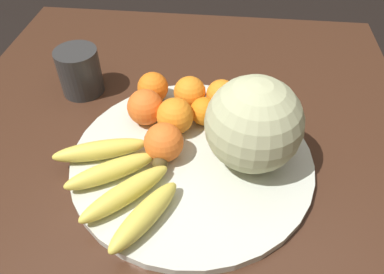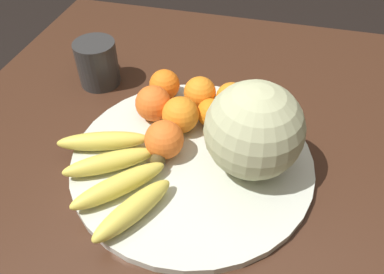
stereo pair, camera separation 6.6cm
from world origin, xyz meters
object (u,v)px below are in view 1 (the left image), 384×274
object	(u,v)px
kitchen_table	(170,209)
orange_back_left	(164,142)
orange_front_left	(190,92)
orange_mid_center	(175,116)
orange_back_right	(153,87)
orange_top_small	(204,111)
melon	(254,124)
orange_front_right	(145,107)
orange_side_extra	(222,95)
banana_bunch	(121,181)
ceramic_mug	(79,71)
fruit_bowl	(192,159)

from	to	relation	value
kitchen_table	orange_back_left	distance (m)	0.16
orange_front_left	orange_mid_center	bearing A→B (deg)	166.10
kitchen_table	orange_back_right	bearing A→B (deg)	16.99
orange_mid_center	orange_top_small	xyz separation A→B (m)	(0.03, -0.05, -0.01)
melon	orange_front_right	world-z (taller)	melon
kitchen_table	orange_side_extra	distance (m)	0.26
orange_front_right	orange_back_right	size ratio (longest dim) A/B	1.11
orange_front_left	orange_mid_center	xyz separation A→B (m)	(-0.08, 0.02, 0.00)
banana_bunch	orange_mid_center	distance (m)	0.17
orange_back_right	orange_top_small	bearing A→B (deg)	-117.82
kitchen_table	orange_top_small	size ratio (longest dim) A/B	22.41
banana_bunch	orange_top_small	bearing A→B (deg)	-163.85
ceramic_mug	orange_top_small	bearing A→B (deg)	-109.01
orange_back_right	orange_side_extra	world-z (taller)	same
orange_front_left	orange_side_extra	distance (m)	0.07
ceramic_mug	orange_side_extra	bearing A→B (deg)	-98.52
melon	orange_side_extra	bearing A→B (deg)	22.65
melon	orange_back_right	world-z (taller)	melon
orange_front_right	orange_top_small	bearing A→B (deg)	-85.40
ceramic_mug	orange_back_left	bearing A→B (deg)	-132.02
orange_back_left	orange_top_small	world-z (taller)	orange_back_left
orange_mid_center	orange_back_right	world-z (taller)	orange_mid_center
fruit_bowl	melon	bearing A→B (deg)	-85.95
fruit_bowl	banana_bunch	xyz separation A→B (m)	(-0.09, 0.11, 0.03)
kitchen_table	orange_front_left	world-z (taller)	orange_front_left
kitchen_table	orange_back_right	xyz separation A→B (m)	(0.20, 0.06, 0.15)
orange_front_right	orange_back_right	world-z (taller)	orange_front_right
orange_front_left	orange_back_left	distance (m)	0.16
fruit_bowl	orange_back_left	size ratio (longest dim) A/B	6.22
orange_back_right	ceramic_mug	bearing A→B (deg)	77.39
orange_back_left	ceramic_mug	size ratio (longest dim) A/B	0.60
orange_back_right	orange_side_extra	xyz separation A→B (m)	(-0.01, -0.15, -0.00)
kitchen_table	ceramic_mug	distance (m)	0.37
orange_back_left	orange_side_extra	distance (m)	0.18
fruit_bowl	orange_front_left	xyz separation A→B (m)	(0.15, 0.02, 0.04)
orange_front_right	orange_mid_center	world-z (taller)	same
orange_mid_center	kitchen_table	bearing A→B (deg)	-179.59
kitchen_table	orange_side_extra	world-z (taller)	orange_side_extra
orange_back_left	orange_top_small	xyz separation A→B (m)	(0.10, -0.06, -0.01)
orange_mid_center	orange_back_left	xyz separation A→B (m)	(-0.07, 0.01, -0.00)
orange_side_extra	ceramic_mug	world-z (taller)	ceramic_mug
fruit_bowl	orange_front_left	bearing A→B (deg)	8.11
orange_back_right	orange_side_extra	size ratio (longest dim) A/B	1.01
orange_front_right	ceramic_mug	xyz separation A→B (m)	(0.11, 0.17, -0.00)
melon	orange_side_extra	size ratio (longest dim) A/B	2.61
kitchen_table	orange_front_left	bearing A→B (deg)	-5.81
banana_bunch	orange_front_right	xyz separation A→B (m)	(0.17, -0.01, 0.02)
melon	orange_top_small	size ratio (longest dim) A/B	2.97
orange_side_extra	orange_front_right	bearing A→B (deg)	112.24
orange_back_left	orange_side_extra	world-z (taller)	orange_back_left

